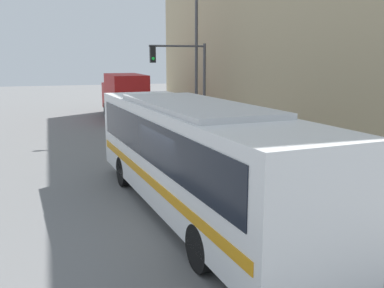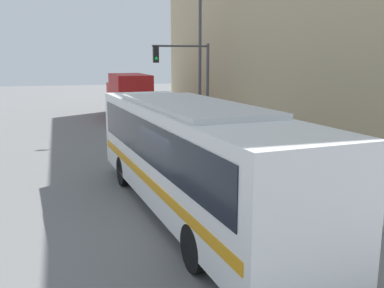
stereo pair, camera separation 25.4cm
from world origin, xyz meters
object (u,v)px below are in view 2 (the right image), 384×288
object	(u,v)px
city_bus	(190,151)
fire_hydrant	(292,161)
pedestrian_near_corner	(269,132)
street_lamp	(194,46)
traffic_light_pole	(188,71)
parking_meter	(230,124)
delivery_truck	(128,94)

from	to	relation	value
city_bus	fire_hydrant	bearing A→B (deg)	26.32
city_bus	fire_hydrant	world-z (taller)	city_bus
fire_hydrant	pedestrian_near_corner	size ratio (longest dim) A/B	0.38
pedestrian_near_corner	street_lamp	bearing A→B (deg)	94.43
fire_hydrant	street_lamp	distance (m)	12.28
traffic_light_pole	parking_meter	size ratio (longest dim) A/B	4.03
delivery_truck	pedestrian_near_corner	bearing A→B (deg)	-74.29
delivery_truck	city_bus	bearing A→B (deg)	-94.28
city_bus	traffic_light_pole	bearing A→B (deg)	68.98
street_lamp	delivery_truck	bearing A→B (deg)	121.61
city_bus	pedestrian_near_corner	distance (m)	7.86
traffic_light_pole	parking_meter	distance (m)	4.67
fire_hydrant	traffic_light_pole	bearing A→B (deg)	96.00
traffic_light_pole	street_lamp	bearing A→B (deg)	62.17
traffic_light_pole	pedestrian_near_corner	world-z (taller)	traffic_light_pole
fire_hydrant	pedestrian_near_corner	world-z (taller)	pedestrian_near_corner
fire_hydrant	street_lamp	bearing A→B (deg)	90.62
street_lamp	pedestrian_near_corner	xyz separation A→B (m)	(0.66, -8.57, -3.84)
city_bus	delivery_truck	size ratio (longest dim) A/B	1.50
delivery_truck	fire_hydrant	bearing A→B (deg)	-78.67
traffic_light_pole	delivery_truck	bearing A→B (deg)	108.49
city_bus	traffic_light_pole	distance (m)	13.26
city_bus	street_lamp	distance (m)	15.37
fire_hydrant	traffic_light_pole	xyz separation A→B (m)	(-1.02, 9.75, 3.01)
parking_meter	street_lamp	distance (m)	6.76
city_bus	parking_meter	size ratio (longest dim) A/B	9.15
delivery_truck	traffic_light_pole	world-z (taller)	traffic_light_pole
traffic_light_pole	pedestrian_near_corner	xyz separation A→B (m)	(1.56, -6.87, -2.44)
delivery_truck	traffic_light_pole	xyz separation A→B (m)	(2.32, -6.93, 1.82)
fire_hydrant	parking_meter	bearing A→B (deg)	90.00
parking_meter	pedestrian_near_corner	xyz separation A→B (m)	(0.54, -3.09, 0.10)
delivery_truck	parking_meter	distance (m)	11.25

